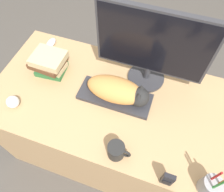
{
  "coord_description": "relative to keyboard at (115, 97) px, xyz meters",
  "views": [
    {
      "loc": [
        0.22,
        -0.26,
        1.8
      ],
      "look_at": [
        0.01,
        0.35,
        0.81
      ],
      "focal_mm": 35.0,
      "sensor_mm": 36.0,
      "label": 1
    }
  ],
  "objects": [
    {
      "name": "ground_plane",
      "position": [
        -0.01,
        -0.38,
        -0.76
      ],
      "size": [
        12.0,
        12.0,
        0.0
      ],
      "primitive_type": "plane",
      "color": "#4C4742"
    },
    {
      "name": "baseball",
      "position": [
        -0.51,
        -0.23,
        0.02
      ],
      "size": [
        0.07,
        0.07,
        0.07
      ],
      "color": "silver",
      "rests_on": "desk"
    },
    {
      "name": "coffee_mug",
      "position": [
        0.11,
        -0.31,
        0.03
      ],
      "size": [
        0.12,
        0.08,
        0.09
      ],
      "color": "black",
      "rests_on": "desk"
    },
    {
      "name": "computer_mouse",
      "position": [
        -0.55,
        0.26,
        0.01
      ],
      "size": [
        0.05,
        0.1,
        0.04
      ],
      "color": "silver",
      "rests_on": "desk"
    },
    {
      "name": "keyboard",
      "position": [
        0.0,
        0.0,
        0.0
      ],
      "size": [
        0.42,
        0.16,
        0.02
      ],
      "color": "#2D2D33",
      "rests_on": "desk"
    },
    {
      "name": "cat",
      "position": [
        0.03,
        0.0,
        0.07
      ],
      "size": [
        0.35,
        0.16,
        0.13
      ],
      "color": "#D18C47",
      "rests_on": "keyboard"
    },
    {
      "name": "monitor",
      "position": [
        0.13,
        0.2,
        0.25
      ],
      "size": [
        0.6,
        0.22,
        0.48
      ],
      "color": "#333338",
      "rests_on": "desk"
    },
    {
      "name": "pen_cup",
      "position": [
        0.55,
        -0.32,
        0.04
      ],
      "size": [
        0.09,
        0.09,
        0.23
      ],
      "color": "#939399",
      "rests_on": "desk"
    },
    {
      "name": "phone",
      "position": [
        0.37,
        -0.36,
        0.04
      ],
      "size": [
        0.05,
        0.02,
        0.11
      ],
      "color": "black",
      "rests_on": "desk"
    },
    {
      "name": "book_stack",
      "position": [
        -0.44,
        0.06,
        0.06
      ],
      "size": [
        0.21,
        0.17,
        0.14
      ],
      "color": "#2D6B38",
      "rests_on": "desk"
    },
    {
      "name": "desk",
      "position": [
        -0.01,
        -0.02,
        -0.39
      ],
      "size": [
        1.43,
        0.74,
        0.75
      ],
      "color": "tan",
      "rests_on": "ground_plane"
    }
  ]
}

